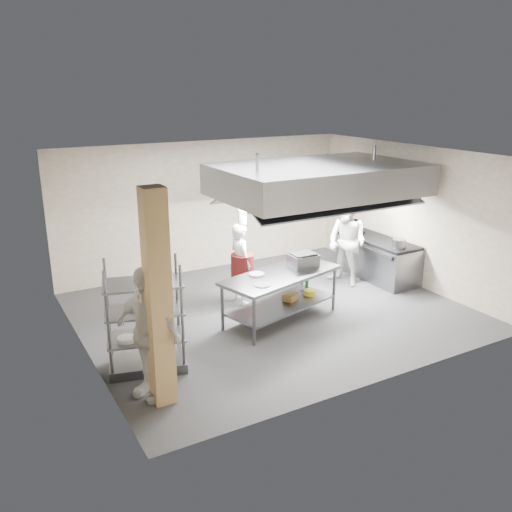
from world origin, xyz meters
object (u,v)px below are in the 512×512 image
island (281,297)px  griddle (303,261)px  stockpot (399,243)px  chef_plating (148,333)px  chef_line (347,242)px  pass_rack (145,316)px  chef_head (240,263)px  cooking_range (377,260)px

island → griddle: (0.57, 0.12, 0.58)m
stockpot → chef_plating: bearing=-166.4°
chef_plating → griddle: (3.51, 1.40, 0.07)m
chef_line → stockpot: 1.09m
chef_plating → stockpot: 6.16m
chef_plating → stockpot: (5.99, 1.45, 0.04)m
griddle → stockpot: griddle is taller
pass_rack → chef_head: bearing=48.1°
island → chef_head: bearing=87.4°
island → chef_line: 2.47m
chef_head → stockpot: 3.42m
chef_plating → chef_line: bearing=85.7°
chef_plating → pass_rack: bearing=137.9°
cooking_range → chef_plating: (-6.08, -2.18, 0.54)m
chef_head → chef_line: (2.49, -0.20, 0.13)m
chef_line → chef_plating: 5.63m
chef_head → griddle: 1.30m
griddle → chef_line: bearing=26.7°
cooking_range → chef_plating: size_ratio=1.04×
chef_plating → chef_head: bearing=104.3°
griddle → chef_head: bearing=130.7°
island → chef_plating: chef_plating is taller
chef_head → chef_line: size_ratio=0.86×
island → chef_line: (2.24, 0.91, 0.50)m
pass_rack → stockpot: size_ratio=6.14×
cooking_range → chef_plating: 6.48m
cooking_range → chef_line: chef_line is taller
chef_line → chef_plating: (-5.19, -2.19, 0.01)m
chef_head → chef_plating: bearing=130.4°
chef_plating → stockpot: bearing=76.4°
island → chef_line: bearing=7.2°
pass_rack → chef_plating: size_ratio=0.90×
island → chef_line: chef_line is taller
chef_line → stockpot: (0.80, -0.74, 0.05)m
cooking_range → stockpot: stockpot is taller
island → pass_rack: size_ratio=1.33×
chef_plating → griddle: chef_plating is taller
island → chef_head: size_ratio=1.41×
pass_rack → cooking_range: bearing=28.5°
chef_head → chef_line: bearing=-95.7°
chef_line → chef_plating: size_ratio=0.99×
chef_line → griddle: chef_line is taller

